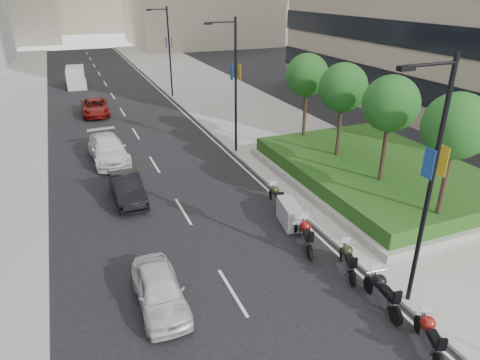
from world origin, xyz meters
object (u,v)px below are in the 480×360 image
motorcycle_1 (429,335)px  motorcycle_6 (276,196)px  motorcycle_3 (348,260)px  car_b (127,188)px  car_d (95,107)px  lamp_post_2 (168,48)px  motorcycle_4 (306,235)px  delivery_van (76,78)px  car_c (108,149)px  car_a (160,290)px  lamp_post_1 (233,81)px  lamp_post_0 (428,178)px  motorcycle_2 (382,292)px  motorcycle_5 (289,214)px

motorcycle_1 → motorcycle_6: (0.05, 10.81, -0.05)m
motorcycle_3 → car_b: 12.34m
car_d → lamp_post_2: bearing=28.8°
motorcycle_4 → delivery_van: bearing=29.7°
car_b → car_d: car_b is taller
lamp_post_2 → car_b: 24.37m
motorcycle_1 → car_c: size_ratio=0.39×
motorcycle_3 → car_a: size_ratio=0.52×
lamp_post_1 → car_b: lamp_post_1 is taller
car_b → car_a: bearing=-92.8°
lamp_post_1 → motorcycle_3: lamp_post_1 is taller
motorcycle_4 → motorcycle_6: size_ratio=1.13×
motorcycle_4 → car_b: (-6.58, 7.78, 0.06)m
lamp_post_0 → car_b: lamp_post_0 is taller
motorcycle_1 → motorcycle_6: 10.81m
motorcycle_6 → car_d: car_d is taller
car_d → motorcycle_2: bearing=-74.7°
motorcycle_6 → car_a: 9.27m
car_b → motorcycle_3: bearing=-55.2°
motorcycle_5 → car_d: bearing=25.9°
delivery_van → lamp_post_2: bearing=-43.3°
lamp_post_1 → motorcycle_6: lamp_post_1 is taller
motorcycle_5 → motorcycle_6: motorcycle_5 is taller
lamp_post_0 → motorcycle_2: size_ratio=3.76×
motorcycle_6 → car_d: size_ratio=0.41×
motorcycle_5 → car_d: car_d is taller
motorcycle_1 → car_b: (-7.16, 14.46, 0.11)m
lamp_post_0 → motorcycle_3: (-0.84, 2.41, -4.48)m
motorcycle_3 → car_c: size_ratio=0.39×
motorcycle_4 → car_c: 15.82m
lamp_post_1 → motorcycle_4: lamp_post_1 is taller
motorcycle_3 → motorcycle_6: 6.36m
motorcycle_2 → delivery_van: bearing=17.6°
motorcycle_3 → car_b: car_b is taller
motorcycle_2 → car_d: car_d is taller
lamp_post_1 → motorcycle_5: bearing=-96.5°
motorcycle_3 → lamp_post_1: bearing=17.8°
lamp_post_0 → motorcycle_2: 4.53m
lamp_post_2 → delivery_van: 13.53m
lamp_post_0 → delivery_van: (-8.87, 44.38, -4.07)m
motorcycle_1 → motorcycle_4: motorcycle_4 is taller
lamp_post_1 → lamp_post_2: 18.00m
car_d → motorcycle_1: bearing=-75.5°
motorcycle_6 → car_c: car_c is taller
lamp_post_0 → lamp_post_2: size_ratio=1.00×
car_b → delivery_van: size_ratio=0.82×
lamp_post_0 → lamp_post_1: 17.00m
motorcycle_6 → delivery_van: 36.50m
car_b → car_c: car_c is taller
motorcycle_4 → car_d: 27.17m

